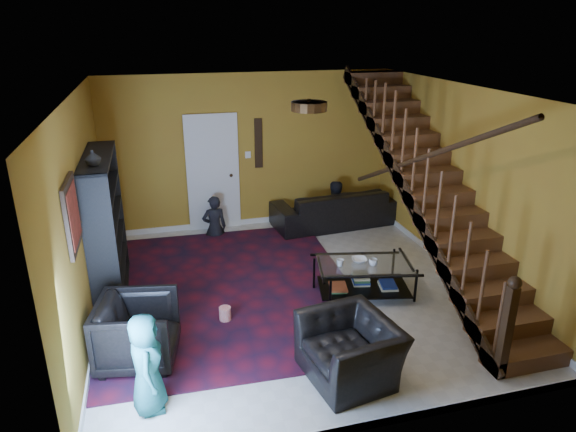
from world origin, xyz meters
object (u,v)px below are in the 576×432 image
bookshelf (107,230)px  coffee_table (364,277)px  armchair_right (350,349)px  armchair_left (138,331)px  sofa (335,207)px

bookshelf → coffee_table: bearing=-15.9°
armchair_right → armchair_left: bearing=-120.6°
bookshelf → armchair_right: bearing=-45.0°
coffee_table → bookshelf: bearing=164.1°
bookshelf → armchair_left: bookshelf is taller
sofa → armchair_left: bearing=38.6°
sofa → armchair_left: 4.92m
armchair_left → armchair_right: size_ratio=0.85×
armchair_left → coffee_table: 3.11m
armchair_left → bookshelf: bearing=22.5°
armchair_left → armchair_right: armchair_left is taller
bookshelf → armchair_left: bearing=-78.2°
armchair_right → bookshelf: bearing=-144.6°
sofa → armchair_left: (-3.55, -3.40, 0.05)m
armchair_left → coffee_table: size_ratio=0.60×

